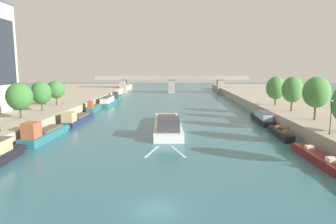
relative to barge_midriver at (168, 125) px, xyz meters
The scene contains 21 objects.
ground_plane 31.51m from the barge_midriver, 90.32° to the right, with size 400.00×400.00×0.00m, color #336675.
quay_left 46.24m from the barge_midriver, 149.43° to the left, with size 36.00×170.00×2.36m, color #A89E89.
quay_right 45.94m from the barge_midriver, 30.79° to the left, with size 36.00×170.00×2.36m, color #A89E89.
barge_midriver is the anchor object (origin of this frame).
wake_behind_barge 14.41m from the barge_midriver, 90.10° to the right, with size 5.59×6.02×0.03m.
moored_boat_left_upstream 21.27m from the barge_midriver, 157.60° to the right, with size 3.16×13.60×3.56m.
moored_boat_left_lone 20.61m from the barge_midriver, 159.74° to the left, with size 3.19×15.20×2.82m.
moored_boat_left_midway 30.26m from the barge_midriver, 131.09° to the left, with size 1.86×10.02×3.11m.
moored_boat_left_end 41.29m from the barge_midriver, 117.76° to the left, with size 3.06×15.39×2.64m.
moored_boat_left_far 56.52m from the barge_midriver, 110.22° to the left, with size 2.75×12.22×3.00m.
moored_boat_right_lone 26.50m from the barge_midriver, 44.15° to the right, with size 2.18×11.96×2.15m.
moored_boat_right_upstream 19.75m from the barge_midriver, 14.48° to the right, with size 1.97×10.12×2.26m.
moored_boat_right_end 21.42m from the barge_midriver, 22.48° to the left, with size 2.70×13.12×2.51m.
tree_left_distant 27.27m from the barge_midriver, behind, with size 4.63×4.63×6.46m.
tree_left_by_lamp 28.30m from the barge_midriver, 164.01° to the left, with size 4.19×4.19×6.28m.
tree_left_third 32.79m from the barge_midriver, 147.72° to the left, with size 4.11×4.11×5.98m.
tree_right_distant 26.78m from the barge_midriver, ahead, with size 4.63×4.63×7.62m.
tree_right_third 27.99m from the barge_midriver, 18.58° to the left, with size 4.34×4.34×7.26m.
tree_right_end_of_row 32.32m from the barge_midriver, 35.93° to the left, with size 4.64×4.64×6.93m.
lamppost_right_bank 26.81m from the barge_midriver, 30.56° to the right, with size 0.28×0.28×4.82m.
bridge_far 79.96m from the barge_midriver, 90.12° to the left, with size 67.27×4.40×7.48m.
Camera 1 is at (1.52, -23.55, 11.69)m, focal length 32.35 mm.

